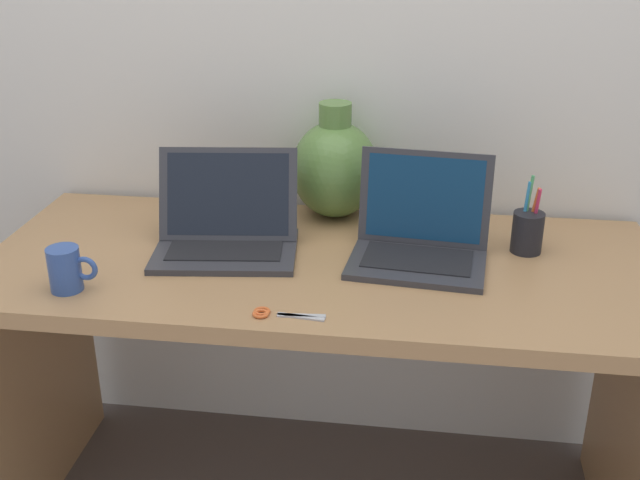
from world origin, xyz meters
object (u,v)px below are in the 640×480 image
laptop_right (421,232)px  pen_cup (527,231)px  green_vase (335,168)px  laptop_left (227,225)px  scissors (275,314)px  coffee_mug (66,269)px

laptop_right → pen_cup: size_ratio=1.77×
laptop_right → green_vase: size_ratio=1.08×
laptop_right → pen_cup: laptop_right is taller
laptop_left → scissors: laptop_left is taller
laptop_left → coffee_mug: bearing=-137.1°
scissors → pen_cup: bearing=36.0°
laptop_left → coffee_mug: 0.39m
green_vase → scissors: (-0.05, -0.56, -0.13)m
laptop_left → pen_cup: laptop_left is taller
laptop_right → coffee_mug: laptop_right is taller
laptop_left → green_vase: 0.35m
laptop_left → laptop_right: 0.47m
laptop_right → scissors: size_ratio=2.26×
green_vase → coffee_mug: bearing=-135.4°
pen_cup → scissors: (-0.54, -0.39, -0.05)m
laptop_right → coffee_mug: bearing=-159.8°
green_vase → coffee_mug: 0.74m
laptop_right → green_vase: 0.34m
green_vase → scissors: bearing=-95.5°
laptop_right → scissors: laptop_right is taller
scissors → coffee_mug: bearing=173.9°
laptop_left → laptop_right: bearing=1.2°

